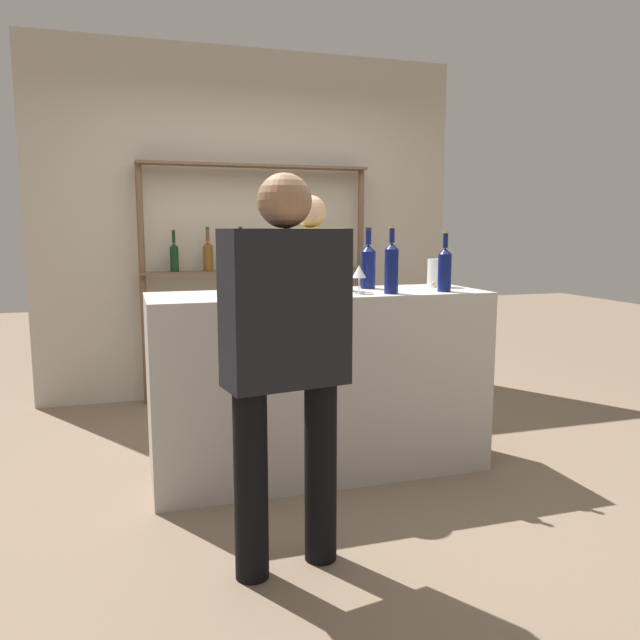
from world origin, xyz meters
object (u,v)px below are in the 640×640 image
at_px(counter_bottle_2, 231,270).
at_px(cork_jar, 438,273).
at_px(counter_bottle_4, 391,267).
at_px(customer_left, 286,348).
at_px(wine_glass, 359,272).
at_px(counter_bottle_5, 287,266).
at_px(counter_bottle_1, 340,268).
at_px(counter_bottle_3, 368,265).
at_px(counter_bottle_0, 445,268).
at_px(ice_bucket, 299,277).
at_px(server_behind_counter, 311,297).

distance_m(counter_bottle_2, cork_jar, 1.26).
relative_size(counter_bottle_2, counter_bottle_4, 0.90).
distance_m(cork_jar, customer_left, 1.63).
bearing_deg(wine_glass, counter_bottle_5, 149.73).
xyz_separation_m(counter_bottle_1, counter_bottle_3, (0.19, 0.06, 0.01)).
height_order(counter_bottle_0, counter_bottle_2, counter_bottle_0).
relative_size(ice_bucket, cork_jar, 1.38).
xyz_separation_m(counter_bottle_3, cork_jar, (0.44, -0.03, -0.05)).
xyz_separation_m(counter_bottle_1, customer_left, (-0.59, -1.04, -0.24)).
distance_m(counter_bottle_3, counter_bottle_5, 0.51).
relative_size(counter_bottle_2, counter_bottle_5, 0.88).
relative_size(counter_bottle_5, wine_glass, 2.41).
bearing_deg(server_behind_counter, counter_bottle_0, 52.07).
relative_size(counter_bottle_1, counter_bottle_3, 0.94).
distance_m(counter_bottle_4, customer_left, 1.13).
distance_m(counter_bottle_1, counter_bottle_2, 0.63).
distance_m(counter_bottle_4, ice_bucket, 0.51).
relative_size(counter_bottle_0, counter_bottle_4, 0.92).
bearing_deg(counter_bottle_4, customer_left, -135.38).
distance_m(counter_bottle_4, wine_glass, 0.18).
bearing_deg(counter_bottle_2, customer_left, -87.66).
distance_m(counter_bottle_2, counter_bottle_4, 0.87).
xyz_separation_m(counter_bottle_3, server_behind_counter, (-0.20, 0.53, -0.24)).
bearing_deg(ice_bucket, counter_bottle_1, 33.71).
height_order(counter_bottle_1, counter_bottle_4, counter_bottle_4).
bearing_deg(counter_bottle_5, counter_bottle_1, 0.81).
height_order(counter_bottle_1, counter_bottle_5, counter_bottle_5).
bearing_deg(wine_glass, cork_jar, 21.30).
bearing_deg(customer_left, counter_bottle_4, -55.09).
xyz_separation_m(counter_bottle_4, wine_glass, (-0.17, 0.05, -0.03)).
xyz_separation_m(counter_bottle_4, customer_left, (-0.79, -0.78, -0.26)).
bearing_deg(counter_bottle_5, customer_left, -104.88).
relative_size(counter_bottle_4, ice_bucket, 1.56).
height_order(counter_bottle_1, server_behind_counter, server_behind_counter).
xyz_separation_m(counter_bottle_2, wine_glass, (0.66, -0.20, -0.01)).
bearing_deg(cork_jar, wine_glass, -158.70).
relative_size(counter_bottle_0, counter_bottle_1, 1.00).
height_order(counter_bottle_2, cork_jar, counter_bottle_2).
xyz_separation_m(counter_bottle_2, ice_bucket, (0.33, -0.19, -0.03)).
relative_size(cork_jar, server_behind_counter, 0.11).
xyz_separation_m(counter_bottle_0, counter_bottle_2, (-1.16, 0.24, -0.00)).
bearing_deg(counter_bottle_1, wine_glass, -80.60).
xyz_separation_m(counter_bottle_0, server_behind_counter, (-0.53, 0.83, -0.23)).
relative_size(counter_bottle_2, wine_glass, 2.13).
bearing_deg(counter_bottle_5, cork_jar, 1.91).
relative_size(counter_bottle_1, counter_bottle_5, 0.90).
xyz_separation_m(ice_bucket, customer_left, (-0.28, -0.83, -0.21)).
bearing_deg(server_behind_counter, counter_bottle_3, 39.68).
height_order(counter_bottle_0, ice_bucket, counter_bottle_0).
xyz_separation_m(counter_bottle_2, customer_left, (0.04, -1.03, -0.24)).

